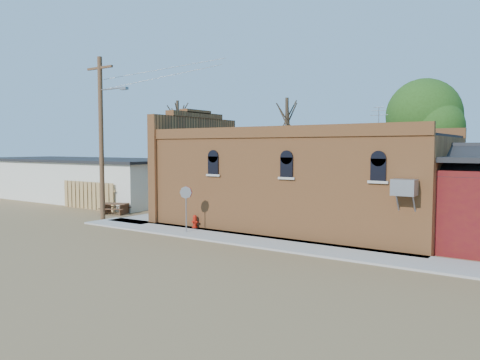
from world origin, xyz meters
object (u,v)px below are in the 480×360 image
Objects in this scene: fire_hydrant at (195,221)px; trash_barrel at (174,203)px; brick_bar at (296,181)px; utility_pole at (102,134)px; stop_sign at (186,197)px; picnic_table at (115,207)px.

fire_hydrant is 6.77m from trash_barrel.
brick_bar is 10.96m from utility_pole.
brick_bar is 25.52× the size of fire_hydrant.
brick_bar is 5.57m from fire_hydrant.
trash_barrel is (-5.62, 5.33, -1.20)m from stop_sign.
fire_hydrant is 0.70× the size of trash_barrel.
stop_sign reaches higher than fire_hydrant.
brick_bar is at bearing 41.45° from fire_hydrant.
fire_hydrant is 1.75m from stop_sign.
brick_bar is 8.52× the size of picnic_table.
picnic_table is at bearing 165.69° from fire_hydrant.
fire_hydrant is (-3.68, -3.70, -1.94)m from brick_bar.
fire_hydrant is at bearing -134.90° from brick_bar.
utility_pole is 6.50m from trash_barrel.
picnic_table is at bearing -127.50° from trash_barrel.
utility_pole is 4.17× the size of stop_sign.
brick_bar is 1.82× the size of utility_pole.
trash_barrel is (-5.26, 4.27, 0.14)m from fire_hydrant.
utility_pole is at bearing -156.31° from brick_bar.
stop_sign is (-3.32, -4.76, -0.60)m from brick_bar.
picnic_table is at bearing -168.37° from brick_bar.
fire_hydrant is at bearing -39.08° from trash_barrel.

